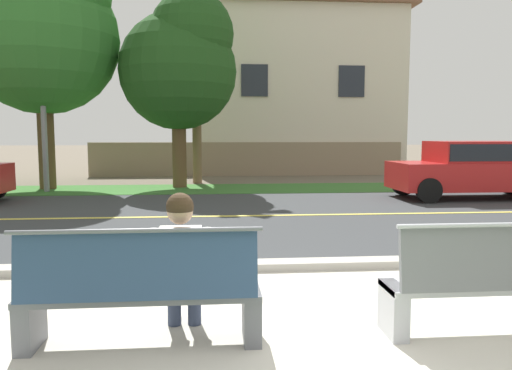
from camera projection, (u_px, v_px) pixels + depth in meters
name	position (u px, v px, depth m)	size (l,w,h in m)	color
ground_plane	(252.00, 206.00, 11.87)	(140.00, 140.00, 0.00)	#665B4C
sidewalk_pavement	(318.00, 329.00, 4.34)	(44.00, 3.60, 0.01)	beige
curb_edge	(286.00, 265.00, 6.27)	(44.00, 0.30, 0.11)	#ADA89E
street_asphalt	(257.00, 216.00, 10.39)	(52.00, 8.00, 0.01)	#383A3D
road_centre_line	(257.00, 216.00, 10.39)	(48.00, 0.14, 0.01)	#E0CC4C
far_verge_grass	(243.00, 188.00, 15.63)	(48.00, 2.80, 0.02)	#38702D
bench_left	(141.00, 293.00, 3.91)	(1.92, 0.48, 1.01)	slate
bench_right	(499.00, 283.00, 4.16)	(1.92, 0.48, 1.01)	silver
seated_person_white	(182.00, 260.00, 4.08)	(0.52, 0.68, 1.25)	#333D56
car_red_far	(474.00, 167.00, 13.19)	(4.30, 1.86, 1.54)	red
streetlamp	(43.00, 57.00, 14.53)	(0.24, 2.10, 7.01)	gray
shade_tree_left	(45.00, 26.00, 14.96)	(4.68, 4.68, 7.72)	brown
shade_tree_centre	(182.00, 62.00, 15.55)	(3.73, 3.73, 6.15)	brown
garden_wall	(248.00, 159.00, 20.54)	(13.00, 0.36, 1.40)	gray
house_across_street	(291.00, 88.00, 23.58)	(9.79, 6.91, 7.76)	beige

